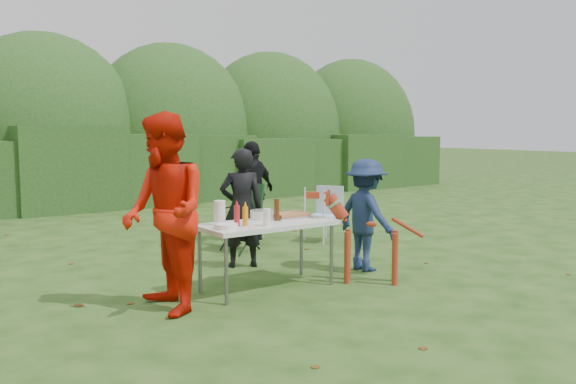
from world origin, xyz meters
TOP-DOWN VIEW (x-y plane):
  - ground at (0.00, 0.00)m, footprint 80.00×80.00m
  - hedge_row at (0.00, 8.00)m, footprint 22.00×1.40m
  - shrub_backdrop at (0.00, 9.60)m, footprint 20.00×2.60m
  - folding_table at (-0.12, 0.10)m, footprint 1.50×0.70m
  - person_cook at (0.22, 1.18)m, footprint 0.64×0.54m
  - person_red_jacket at (-1.38, -0.04)m, footprint 0.81×1.00m
  - person_black_puffy at (1.34, 2.65)m, footprint 0.99×0.65m
  - child at (1.37, 0.12)m, footprint 0.52×0.89m
  - dog at (1.00, -0.36)m, footprint 1.07×1.06m
  - camping_chair at (0.75, 2.10)m, footprint 0.81×0.81m
  - lawn_chair at (2.20, 1.93)m, footprint 0.69×0.69m
  - food_tray at (0.28, 0.23)m, footprint 0.45×0.30m
  - focaccia_bread at (0.28, 0.23)m, footprint 0.40×0.26m
  - mustard_bottle at (-0.44, 0.02)m, footprint 0.06×0.06m
  - ketchup_bottle at (-0.53, 0.05)m, footprint 0.06×0.06m
  - beer_bottle at (0.03, 0.13)m, footprint 0.06×0.06m
  - paper_towel_roll at (-0.63, 0.23)m, footprint 0.12×0.12m
  - cup_stack at (-0.25, -0.10)m, footprint 0.08×0.08m
  - pasta_bowl at (-0.04, 0.32)m, footprint 0.26×0.26m
  - plate_stack at (-0.70, -0.01)m, footprint 0.24×0.24m

SIDE VIEW (x-z plane):
  - ground at x=0.00m, z-range 0.00..0.00m
  - lawn_chair at x=2.20m, z-range 0.00..0.86m
  - camping_chair at x=0.75m, z-range 0.00..0.96m
  - dog at x=1.00m, z-range 0.00..1.02m
  - folding_table at x=-0.12m, z-range 0.32..1.06m
  - child at x=1.37m, z-range 0.00..1.38m
  - food_tray at x=0.28m, z-range 0.74..0.76m
  - person_cook at x=0.22m, z-range 0.00..1.51m
  - plate_stack at x=-0.70m, z-range 0.74..0.79m
  - focaccia_bread at x=0.28m, z-range 0.76..0.80m
  - person_black_puffy at x=1.34m, z-range 0.00..1.56m
  - pasta_bowl at x=-0.04m, z-range 0.74..0.84m
  - cup_stack at x=-0.25m, z-range 0.74..0.92m
  - mustard_bottle at x=-0.44m, z-range 0.74..0.94m
  - hedge_row at x=0.00m, z-range 0.00..1.70m
  - ketchup_bottle at x=-0.53m, z-range 0.74..0.96m
  - beer_bottle at x=0.03m, z-range 0.74..0.98m
  - paper_towel_roll at x=-0.63m, z-range 0.74..1.00m
  - person_red_jacket at x=-1.38m, z-range 0.00..1.92m
  - shrub_backdrop at x=0.00m, z-range 0.00..3.20m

